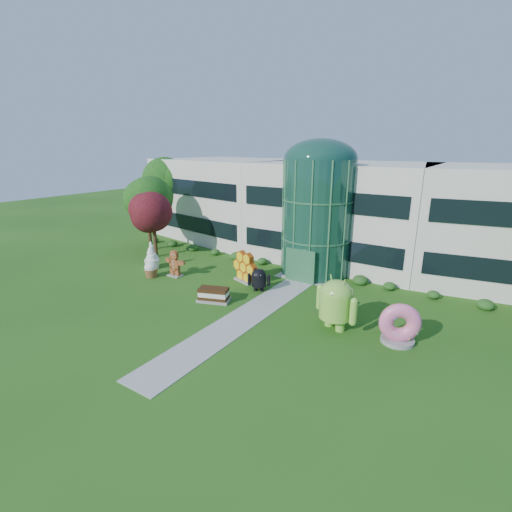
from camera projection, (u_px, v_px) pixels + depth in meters
The scene contains 14 objects.
ground at pixel (236, 324), 23.54m from camera, with size 140.00×140.00×0.00m, color #215114.
building at pixel (343, 211), 36.62m from camera, with size 46.00×15.00×9.30m, color beige, non-canonical shape.
atrium at pixel (318, 218), 31.74m from camera, with size 6.00×6.00×9.80m, color #194738.
walkway at pixel (253, 312), 25.13m from camera, with size 2.40×20.00×0.04m, color #9E9E93.
tree_red at pixel (154, 228), 36.83m from camera, with size 4.00×4.00×6.00m, color #3F0C14, non-canonical shape.
trees_backdrop at pixel (322, 224), 32.74m from camera, with size 52.00×8.00×8.40m, color #144310, non-canonical shape.
android_green at pixel (336, 300), 22.47m from camera, with size 3.26×2.17×3.69m, color #82C740, non-canonical shape.
android_black at pixel (259, 278), 28.56m from camera, with size 1.84×1.23×2.09m, color black, non-canonical shape.
donut at pixel (399, 323), 21.00m from camera, with size 2.36×1.13×2.45m, color #DE548A, non-canonical shape.
gingerbread at pixel (175, 263), 31.80m from camera, with size 2.55×0.98×2.35m, color brown, non-canonical shape.
ice_cream_sandwich at pixel (214, 295), 26.76m from camera, with size 2.31×1.16×1.03m, color black, non-canonical shape.
honeycomb at pixel (245, 268), 30.51m from camera, with size 2.96×1.06×2.33m, color yellow, non-canonical shape.
froyo at pixel (152, 255), 33.81m from camera, with size 1.48×1.48×2.54m, color white, non-canonical shape.
cupcake at pixel (151, 269), 31.70m from camera, with size 1.16×1.16×1.39m, color white, non-canonical shape.
Camera 1 is at (12.79, -17.10, 10.87)m, focal length 26.00 mm.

